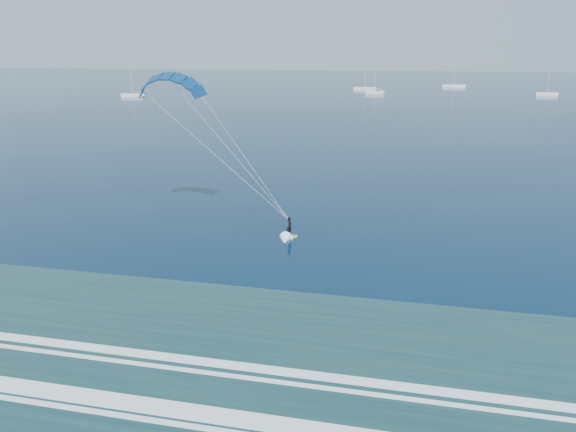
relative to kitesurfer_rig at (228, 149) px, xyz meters
The scene contains 6 objects.
kitesurfer_rig is the anchor object (origin of this frame).
sailboat_0 159.68m from the kitesurfer_rig, 121.15° to the left, with size 8.21×2.40×11.23m.
sailboat_1 189.79m from the kitesurfer_rig, 90.20° to the left, with size 9.43×2.40×12.62m.
sailboat_2 169.39m from the kitesurfer_rig, 88.45° to the left, with size 6.96×2.40×9.90m.
sailboat_3 219.81m from the kitesurfer_rig, 79.79° to the left, with size 10.34×2.40×13.84m.
sailboat_4 187.53m from the kitesurfer_rig, 68.36° to the left, with size 7.84×2.40×10.82m.
Camera 1 is at (5.69, -13.25, 16.23)m, focal length 32.00 mm.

